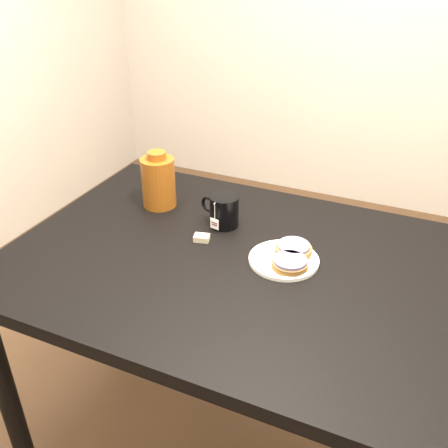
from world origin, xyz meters
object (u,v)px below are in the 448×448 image
at_px(plate, 284,259).
at_px(mug, 224,211).
at_px(bagel_front, 290,263).
at_px(bagel_back, 294,249).
at_px(bagel_package, 158,181).
at_px(table, 256,288).
at_px(teabag_pouch, 202,238).

xyz_separation_m(plate, mug, (-0.23, 0.12, 0.04)).
height_order(bagel_front, mug, mug).
bearing_deg(bagel_back, bagel_package, 167.29).
bearing_deg(table, teabag_pouch, 166.68).
bearing_deg(teabag_pouch, mug, 79.21).
xyz_separation_m(bagel_back, bagel_front, (0.01, -0.07, 0.00)).
bearing_deg(bagel_package, bagel_back, -12.71).
height_order(bagel_back, bagel_front, same).
bearing_deg(plate, bagel_back, 69.36).
xyz_separation_m(mug, teabag_pouch, (-0.02, -0.11, -0.04)).
distance_m(bagel_front, teabag_pouch, 0.29).
relative_size(table, teabag_pouch, 31.11).
bearing_deg(mug, bagel_front, -18.28).
height_order(bagel_front, bagel_package, bagel_package).
bearing_deg(mug, bagel_back, -5.57).
bearing_deg(bagel_front, bagel_back, 99.87).
xyz_separation_m(bagel_front, mug, (-0.26, 0.15, 0.03)).
relative_size(table, plate, 7.21).
bearing_deg(teabag_pouch, plate, -1.27).
height_order(table, teabag_pouch, teabag_pouch).
height_order(plate, mug, mug).
distance_m(table, bagel_package, 0.49).
distance_m(table, bagel_front, 0.14).
xyz_separation_m(plate, bagel_front, (0.03, -0.03, 0.02)).
bearing_deg(bagel_front, plate, 128.22).
bearing_deg(mug, teabag_pouch, -89.03).
distance_m(plate, bagel_package, 0.51).
distance_m(plate, mug, 0.27).
bearing_deg(plate, mug, 153.56).
relative_size(bagel_front, bagel_package, 0.68).
bearing_deg(bagel_package, table, -24.51).
xyz_separation_m(table, teabag_pouch, (-0.19, 0.05, 0.09)).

